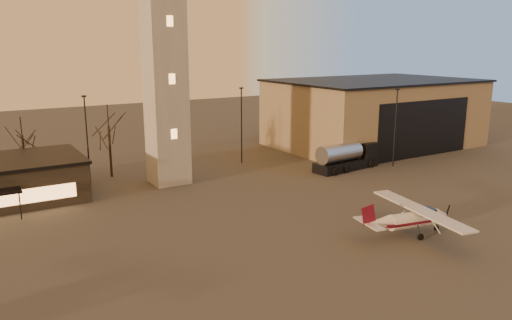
% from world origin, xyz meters
% --- Properties ---
extents(ground, '(220.00, 220.00, 0.00)m').
position_xyz_m(ground, '(0.00, 0.00, 0.00)').
color(ground, '#3B3836').
rests_on(ground, ground).
extents(control_tower, '(6.80, 6.80, 32.60)m').
position_xyz_m(control_tower, '(0.00, 30.00, 16.33)').
color(control_tower, '#989690').
rests_on(control_tower, ground).
extents(hangar, '(30.60, 20.60, 10.30)m').
position_xyz_m(hangar, '(36.00, 33.98, 5.15)').
color(hangar, '#8C7B5B').
rests_on(hangar, ground).
extents(light_poles, '(58.50, 12.25, 10.14)m').
position_xyz_m(light_poles, '(0.50, 31.00, 5.41)').
color(light_poles, black).
rests_on(light_poles, ground).
extents(tree_row, '(37.20, 9.20, 8.80)m').
position_xyz_m(tree_row, '(-13.70, 39.16, 5.94)').
color(tree_row, black).
rests_on(tree_row, ground).
extents(cessna_front, '(9.12, 11.48, 3.16)m').
position_xyz_m(cessna_front, '(11.60, 3.92, 1.08)').
color(cessna_front, silver).
rests_on(cessna_front, ground).
extents(fuel_truck, '(9.65, 3.87, 3.49)m').
position_xyz_m(fuel_truck, '(21.64, 24.00, 1.38)').
color(fuel_truck, black).
rests_on(fuel_truck, ground).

